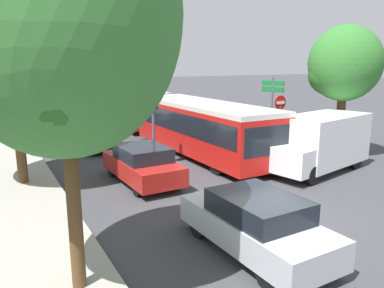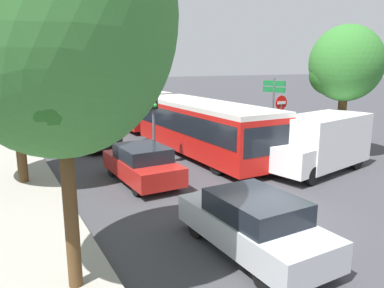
# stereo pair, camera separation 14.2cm
# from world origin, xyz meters

# --- Properties ---
(ground_plane) EXTENTS (200.00, 200.00, 0.00)m
(ground_plane) POSITION_xyz_m (0.00, 0.00, 0.00)
(ground_plane) COLOR #3D3D42
(articulated_bus) EXTENTS (2.74, 17.27, 2.56)m
(articulated_bus) POSITION_xyz_m (2.05, 11.29, 1.48)
(articulated_bus) COLOR red
(articulated_bus) RESTS_ON ground
(city_bus_rear) EXTENTS (3.13, 11.50, 2.45)m
(city_bus_rear) POSITION_xyz_m (-1.89, 45.76, 1.42)
(city_bus_rear) COLOR red
(city_bus_rear) RESTS_ON ground
(queued_car_silver) EXTENTS (1.84, 4.15, 1.43)m
(queued_car_silver) POSITION_xyz_m (-1.66, -1.28, 0.72)
(queued_car_silver) COLOR #B7BABF
(queued_car_silver) RESTS_ON ground
(queued_car_red) EXTENTS (1.81, 4.09, 1.41)m
(queued_car_red) POSITION_xyz_m (-2.02, 4.94, 0.71)
(queued_car_red) COLOR #B21E19
(queued_car_red) RESTS_ON ground
(queued_car_black) EXTENTS (1.81, 4.08, 1.40)m
(queued_car_black) POSITION_xyz_m (-2.13, 11.58, 0.71)
(queued_car_black) COLOR black
(queued_car_black) RESTS_ON ground
(queued_car_blue) EXTENTS (1.74, 3.92, 1.35)m
(queued_car_blue) POSITION_xyz_m (-1.75, 18.40, 0.68)
(queued_car_blue) COLOR #284799
(queued_car_blue) RESTS_ON ground
(queued_car_navy) EXTENTS (1.87, 4.22, 1.45)m
(queued_car_navy) POSITION_xyz_m (-1.88, 24.65, 0.74)
(queued_car_navy) COLOR navy
(queued_car_navy) RESTS_ON ground
(queued_car_tan) EXTENTS (1.78, 4.02, 1.38)m
(queued_car_tan) POSITION_xyz_m (-1.97, 30.78, 0.70)
(queued_car_tan) COLOR tan
(queued_car_tan) RESTS_ON ground
(white_van) EXTENTS (5.29, 2.91, 2.31)m
(white_van) POSITION_xyz_m (4.94, 2.84, 1.24)
(white_van) COLOR white
(white_van) RESTS_ON ground
(traffic_light) EXTENTS (0.34, 0.38, 3.40)m
(traffic_light) POSITION_xyz_m (-0.80, 6.64, 2.50)
(traffic_light) COLOR #56595E
(traffic_light) RESTS_ON ground
(no_entry_sign) EXTENTS (0.70, 0.08, 2.82)m
(no_entry_sign) POSITION_xyz_m (5.81, 6.27, 1.88)
(no_entry_sign) COLOR #56595E
(no_entry_sign) RESTS_ON ground
(direction_sign_post) EXTENTS (0.42, 1.37, 3.60)m
(direction_sign_post) POSITION_xyz_m (6.86, 8.08, 2.55)
(direction_sign_post) COLOR #56595E
(direction_sign_post) RESTS_ON ground
(tree_left_near) EXTENTS (4.11, 4.11, 7.65)m
(tree_left_near) POSITION_xyz_m (-5.69, -0.98, 5.07)
(tree_left_near) COLOR #51381E
(tree_left_near) RESTS_ON ground
(tree_left_mid) EXTENTS (5.07, 5.07, 7.43)m
(tree_left_mid) POSITION_xyz_m (-5.96, 6.69, 4.92)
(tree_left_mid) COLOR #51381E
(tree_left_mid) RESTS_ON ground
(tree_left_far) EXTENTS (3.80, 3.80, 7.01)m
(tree_left_far) POSITION_xyz_m (-5.68, 15.25, 4.89)
(tree_left_far) COLOR #51381E
(tree_left_far) RESTS_ON ground
(tree_right_near) EXTENTS (3.27, 3.27, 6.07)m
(tree_right_near) POSITION_xyz_m (7.49, 4.16, 4.25)
(tree_right_near) COLOR #51381E
(tree_right_near) RESTS_ON ground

